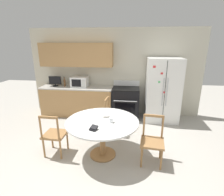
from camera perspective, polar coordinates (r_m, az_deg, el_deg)
The scene contains 15 objects.
ground_plane at distance 3.50m, azimuth -4.35°, elevation -20.83°, with size 14.00×14.00×0.00m, color #B2ADA3.
back_wall at distance 5.40m, azimuth -2.45°, elevation 9.80°, with size 5.20×0.44×2.60m.
kitchen_counter at distance 5.53m, azimuth -11.18°, elevation -0.92°, with size 2.19×0.64×0.90m.
refrigerator at distance 5.14m, azimuth 16.19°, elevation 2.44°, with size 0.92×0.75×1.79m.
oven_range at distance 5.24m, azimuth 4.47°, elevation -1.49°, with size 0.78×0.68×1.08m.
microwave at distance 5.38m, azimuth -10.52°, elevation 5.23°, with size 0.49×0.37×0.30m.
countertop_tv at distance 5.65m, azimuth -18.10°, elevation 5.37°, with size 0.37×0.16×0.30m.
counter_bottle at distance 5.54m, azimuth -15.23°, elevation 4.86°, with size 0.07×0.07×0.30m.
dining_table at distance 3.42m, azimuth -3.17°, elevation -9.22°, with size 1.40×1.40×0.75m.
dining_chair_left at distance 3.71m, azimuth -18.32°, elevation -11.34°, with size 0.43×0.43×0.90m.
dining_chair_far at distance 4.34m, azimuth 0.37°, elevation -6.06°, with size 0.46×0.46×0.90m.
dining_chair_right at distance 3.40m, azimuth 13.00°, elevation -13.64°, with size 0.46×0.46×0.90m.
candle_glass at distance 3.28m, azimuth -0.30°, elevation -7.32°, with size 0.08×0.08×0.09m.
folded_napkin at distance 3.48m, azimuth -1.69°, elevation -6.01°, with size 0.16×0.09×0.05m.
wallet at distance 3.04m, azimuth -6.01°, elevation -9.82°, with size 0.16×0.16×0.07m.
Camera 1 is at (0.59, -2.69, 2.17)m, focal length 28.00 mm.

